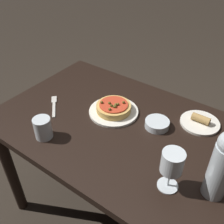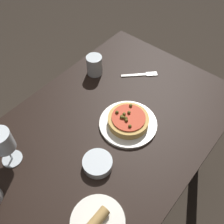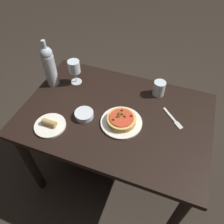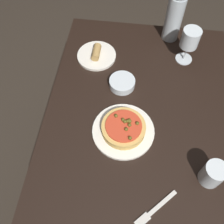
{
  "view_description": "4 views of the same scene",
  "coord_description": "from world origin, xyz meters",
  "px_view_note": "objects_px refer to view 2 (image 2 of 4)",
  "views": [
    {
      "loc": [
        -0.53,
        0.77,
        1.52
      ],
      "look_at": [
        0.03,
        -0.0,
        0.78
      ],
      "focal_mm": 42.0,
      "sensor_mm": 36.0,
      "label": 1
    },
    {
      "loc": [
        -0.48,
        -0.42,
        1.62
      ],
      "look_at": [
        0.01,
        -0.01,
        0.82
      ],
      "focal_mm": 42.0,
      "sensor_mm": 36.0,
      "label": 2
    },
    {
      "loc": [
        0.29,
        -0.83,
        1.71
      ],
      "look_at": [
        0.01,
        -0.08,
        0.83
      ],
      "focal_mm": 35.0,
      "sensor_mm": 36.0,
      "label": 3
    },
    {
      "loc": [
        0.52,
        -0.04,
        1.64
      ],
      "look_at": [
        0.03,
        -0.11,
        0.83
      ],
      "focal_mm": 42.0,
      "sensor_mm": 36.0,
      "label": 4
    }
  ],
  "objects_px": {
    "pizza": "(128,120)",
    "fork": "(142,75)",
    "water_cup": "(94,65)",
    "side_bowl": "(98,163)",
    "dinner_plate": "(128,124)",
    "dining_table": "(109,140)",
    "wine_glass": "(2,142)",
    "side_plate": "(98,221)"
  },
  "relations": [
    {
      "from": "pizza",
      "to": "side_bowl",
      "type": "relative_size",
      "value": 1.52
    },
    {
      "from": "pizza",
      "to": "wine_glass",
      "type": "height_order",
      "value": "wine_glass"
    },
    {
      "from": "pizza",
      "to": "water_cup",
      "type": "height_order",
      "value": "water_cup"
    },
    {
      "from": "side_bowl",
      "to": "side_plate",
      "type": "relative_size",
      "value": 0.62
    },
    {
      "from": "wine_glass",
      "to": "dining_table",
      "type": "bearing_deg",
      "value": -27.13
    },
    {
      "from": "wine_glass",
      "to": "fork",
      "type": "relative_size",
      "value": 1.21
    },
    {
      "from": "dining_table",
      "to": "side_bowl",
      "type": "bearing_deg",
      "value": -152.2
    },
    {
      "from": "dining_table",
      "to": "pizza",
      "type": "distance_m",
      "value": 0.16
    },
    {
      "from": "pizza",
      "to": "fork",
      "type": "bearing_deg",
      "value": 24.99
    },
    {
      "from": "dining_table",
      "to": "fork",
      "type": "distance_m",
      "value": 0.36
    },
    {
      "from": "dining_table",
      "to": "side_plate",
      "type": "bearing_deg",
      "value": -144.93
    },
    {
      "from": "water_cup",
      "to": "side_plate",
      "type": "xyz_separation_m",
      "value": [
        -0.52,
        -0.48,
        -0.04
      ]
    },
    {
      "from": "side_plate",
      "to": "fork",
      "type": "bearing_deg",
      "value": 24.26
    },
    {
      "from": "fork",
      "to": "side_plate",
      "type": "relative_size",
      "value": 0.78
    },
    {
      "from": "dining_table",
      "to": "fork",
      "type": "xyz_separation_m",
      "value": [
        0.34,
        0.07,
        0.11
      ]
    },
    {
      "from": "dinner_plate",
      "to": "pizza",
      "type": "bearing_deg",
      "value": 120.48
    },
    {
      "from": "dining_table",
      "to": "water_cup",
      "type": "bearing_deg",
      "value": 51.88
    },
    {
      "from": "pizza",
      "to": "fork",
      "type": "distance_m",
      "value": 0.31
    },
    {
      "from": "pizza",
      "to": "dining_table",
      "type": "bearing_deg",
      "value": 134.92
    },
    {
      "from": "dining_table",
      "to": "dinner_plate",
      "type": "bearing_deg",
      "value": -45.14
    },
    {
      "from": "water_cup",
      "to": "side_bowl",
      "type": "bearing_deg",
      "value": -136.76
    },
    {
      "from": "dinner_plate",
      "to": "pizza",
      "type": "distance_m",
      "value": 0.03
    },
    {
      "from": "dining_table",
      "to": "water_cup",
      "type": "distance_m",
      "value": 0.36
    },
    {
      "from": "dining_table",
      "to": "dinner_plate",
      "type": "relative_size",
      "value": 4.68
    },
    {
      "from": "side_bowl",
      "to": "dining_table",
      "type": "bearing_deg",
      "value": 27.8
    },
    {
      "from": "dinner_plate",
      "to": "side_plate",
      "type": "distance_m",
      "value": 0.41
    },
    {
      "from": "pizza",
      "to": "water_cup",
      "type": "bearing_deg",
      "value": 65.3
    },
    {
      "from": "pizza",
      "to": "water_cup",
      "type": "distance_m",
      "value": 0.35
    },
    {
      "from": "water_cup",
      "to": "fork",
      "type": "distance_m",
      "value": 0.23
    },
    {
      "from": "dining_table",
      "to": "side_plate",
      "type": "relative_size",
      "value": 6.28
    },
    {
      "from": "pizza",
      "to": "wine_glass",
      "type": "bearing_deg",
      "value": 149.83
    },
    {
      "from": "wine_glass",
      "to": "water_cup",
      "type": "bearing_deg",
      "value": 8.16
    },
    {
      "from": "dinner_plate",
      "to": "side_plate",
      "type": "bearing_deg",
      "value": -156.34
    },
    {
      "from": "pizza",
      "to": "side_plate",
      "type": "height_order",
      "value": "pizza"
    },
    {
      "from": "pizza",
      "to": "wine_glass",
      "type": "distance_m",
      "value": 0.48
    },
    {
      "from": "dinner_plate",
      "to": "fork",
      "type": "xyz_separation_m",
      "value": [
        0.28,
        0.13,
        -0.0
      ]
    },
    {
      "from": "dinner_plate",
      "to": "dining_table",
      "type": "bearing_deg",
      "value": 134.86
    },
    {
      "from": "dining_table",
      "to": "wine_glass",
      "type": "height_order",
      "value": "wine_glass"
    },
    {
      "from": "fork",
      "to": "water_cup",
      "type": "bearing_deg",
      "value": 170.55
    },
    {
      "from": "dining_table",
      "to": "water_cup",
      "type": "height_order",
      "value": "water_cup"
    },
    {
      "from": "water_cup",
      "to": "fork",
      "type": "xyz_separation_m",
      "value": [
        0.13,
        -0.19,
        -0.05
      ]
    },
    {
      "from": "wine_glass",
      "to": "fork",
      "type": "bearing_deg",
      "value": -8.86
    }
  ]
}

